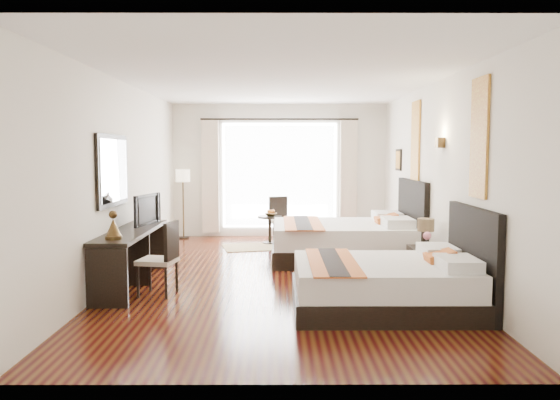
{
  "coord_description": "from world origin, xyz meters",
  "views": [
    {
      "loc": [
        -0.02,
        -7.82,
        1.79
      ],
      "look_at": [
        0.0,
        0.4,
        1.07
      ],
      "focal_mm": 35.0,
      "sensor_mm": 36.0,
      "label": 1
    }
  ],
  "objects_px": {
    "desk_chair": "(159,273)",
    "fruit_bowl": "(271,215)",
    "vase": "(427,243)",
    "console_desk": "(132,258)",
    "floor_lamp": "(183,181)",
    "television": "(143,209)",
    "bed_far": "(347,239)",
    "nightstand": "(424,264)",
    "bed_near": "(390,282)",
    "table_lamp": "(426,227)",
    "side_table": "(270,230)",
    "window_chair": "(280,227)"
  },
  "relations": [
    {
      "from": "nightstand",
      "to": "side_table",
      "type": "bearing_deg",
      "value": 125.25
    },
    {
      "from": "television",
      "to": "window_chair",
      "type": "height_order",
      "value": "television"
    },
    {
      "from": "console_desk",
      "to": "television",
      "type": "relative_size",
      "value": 2.88
    },
    {
      "from": "table_lamp",
      "to": "window_chair",
      "type": "bearing_deg",
      "value": 120.65
    },
    {
      "from": "nightstand",
      "to": "desk_chair",
      "type": "xyz_separation_m",
      "value": [
        -3.54,
        -0.74,
        0.05
      ]
    },
    {
      "from": "television",
      "to": "fruit_bowl",
      "type": "height_order",
      "value": "television"
    },
    {
      "from": "floor_lamp",
      "to": "side_table",
      "type": "relative_size",
      "value": 2.63
    },
    {
      "from": "nightstand",
      "to": "side_table",
      "type": "relative_size",
      "value": 0.9
    },
    {
      "from": "side_table",
      "to": "desk_chair",
      "type": "bearing_deg",
      "value": -108.96
    },
    {
      "from": "nightstand",
      "to": "fruit_bowl",
      "type": "xyz_separation_m",
      "value": [
        -2.19,
        3.11,
        0.34
      ]
    },
    {
      "from": "floor_lamp",
      "to": "bed_near",
      "type": "bearing_deg",
      "value": -57.58
    },
    {
      "from": "fruit_bowl",
      "to": "vase",
      "type": "bearing_deg",
      "value": -56.61
    },
    {
      "from": "desk_chair",
      "to": "fruit_bowl",
      "type": "distance_m",
      "value": 4.09
    },
    {
      "from": "floor_lamp",
      "to": "fruit_bowl",
      "type": "bearing_deg",
      "value": -20.27
    },
    {
      "from": "floor_lamp",
      "to": "television",
      "type": "bearing_deg",
      "value": -89.51
    },
    {
      "from": "vase",
      "to": "desk_chair",
      "type": "distance_m",
      "value": 3.57
    },
    {
      "from": "television",
      "to": "floor_lamp",
      "type": "relative_size",
      "value": 0.53
    },
    {
      "from": "desk_chair",
      "to": "window_chair",
      "type": "xyz_separation_m",
      "value": [
        1.53,
        4.21,
        -0.01
      ]
    },
    {
      "from": "nightstand",
      "to": "bed_far",
      "type": "bearing_deg",
      "value": 120.58
    },
    {
      "from": "bed_far",
      "to": "table_lamp",
      "type": "height_order",
      "value": "bed_far"
    },
    {
      "from": "console_desk",
      "to": "side_table",
      "type": "bearing_deg",
      "value": 61.97
    },
    {
      "from": "bed_far",
      "to": "vase",
      "type": "relative_size",
      "value": 17.68
    },
    {
      "from": "television",
      "to": "bed_near",
      "type": "bearing_deg",
      "value": -103.91
    },
    {
      "from": "television",
      "to": "desk_chair",
      "type": "xyz_separation_m",
      "value": [
        0.45,
        -1.04,
        -0.69
      ]
    },
    {
      "from": "floor_lamp",
      "to": "console_desk",
      "type": "bearing_deg",
      "value": -89.86
    },
    {
      "from": "bed_far",
      "to": "window_chair",
      "type": "distance_m",
      "value": 2.26
    },
    {
      "from": "television",
      "to": "floor_lamp",
      "type": "bearing_deg",
      "value": 13.56
    },
    {
      "from": "nightstand",
      "to": "bed_near",
      "type": "bearing_deg",
      "value": -119.07
    },
    {
      "from": "table_lamp",
      "to": "window_chair",
      "type": "xyz_separation_m",
      "value": [
        -2.03,
        3.42,
        -0.48
      ]
    },
    {
      "from": "television",
      "to": "side_table",
      "type": "bearing_deg",
      "value": -19.09
    },
    {
      "from": "side_table",
      "to": "television",
      "type": "bearing_deg",
      "value": -122.16
    },
    {
      "from": "console_desk",
      "to": "vase",
      "type": "bearing_deg",
      "value": 1.14
    },
    {
      "from": "table_lamp",
      "to": "vase",
      "type": "height_order",
      "value": "table_lamp"
    },
    {
      "from": "bed_near",
      "to": "table_lamp",
      "type": "bearing_deg",
      "value": 61.11
    },
    {
      "from": "bed_near",
      "to": "floor_lamp",
      "type": "xyz_separation_m",
      "value": [
        -3.26,
        5.14,
        0.9
      ]
    },
    {
      "from": "floor_lamp",
      "to": "table_lamp",
      "type": "bearing_deg",
      "value": -42.77
    },
    {
      "from": "vase",
      "to": "window_chair",
      "type": "relative_size",
      "value": 0.15
    },
    {
      "from": "vase",
      "to": "side_table",
      "type": "distance_m",
      "value": 3.97
    },
    {
      "from": "bed_near",
      "to": "bed_far",
      "type": "relative_size",
      "value": 0.88
    },
    {
      "from": "table_lamp",
      "to": "floor_lamp",
      "type": "bearing_deg",
      "value": 137.23
    },
    {
      "from": "bed_far",
      "to": "side_table",
      "type": "bearing_deg",
      "value": 129.14
    },
    {
      "from": "desk_chair",
      "to": "window_chair",
      "type": "height_order",
      "value": "desk_chair"
    },
    {
      "from": "table_lamp",
      "to": "television",
      "type": "distance_m",
      "value": 4.02
    },
    {
      "from": "console_desk",
      "to": "desk_chair",
      "type": "height_order",
      "value": "desk_chair"
    },
    {
      "from": "bed_far",
      "to": "side_table",
      "type": "relative_size",
      "value": 4.32
    },
    {
      "from": "nightstand",
      "to": "desk_chair",
      "type": "relative_size",
      "value": 0.53
    },
    {
      "from": "bed_near",
      "to": "nightstand",
      "type": "relative_size",
      "value": 4.24
    },
    {
      "from": "console_desk",
      "to": "fruit_bowl",
      "type": "relative_size",
      "value": 9.36
    },
    {
      "from": "television",
      "to": "side_table",
      "type": "xyz_separation_m",
      "value": [
        1.78,
        2.83,
        -0.7
      ]
    },
    {
      "from": "desk_chair",
      "to": "vase",
      "type": "bearing_deg",
      "value": -160.51
    }
  ]
}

